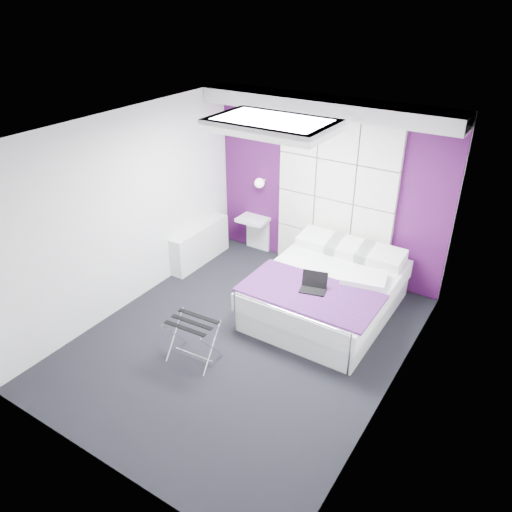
{
  "coord_description": "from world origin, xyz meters",
  "views": [
    {
      "loc": [
        2.78,
        -4.08,
        3.89
      ],
      "look_at": [
        -0.05,
        0.35,
        1.02
      ],
      "focal_mm": 35.0,
      "sensor_mm": 36.0,
      "label": 1
    }
  ],
  "objects": [
    {
      "name": "bed",
      "position": [
        0.58,
        1.12,
        0.3
      ],
      "size": [
        1.69,
        2.05,
        0.72
      ],
      "color": "white",
      "rests_on": "floor"
    },
    {
      "name": "accent_wall",
      "position": [
        0.0,
        2.19,
        1.3
      ],
      "size": [
        3.58,
        0.02,
        2.58
      ],
      "primitive_type": "cube",
      "color": "#441046",
      "rests_on": "wall_back"
    },
    {
      "name": "floor",
      "position": [
        0.0,
        0.0,
        0.0
      ],
      "size": [
        4.4,
        4.4,
        0.0
      ],
      "primitive_type": "plane",
      "color": "black",
      "rests_on": "ground"
    },
    {
      "name": "wall_lamp",
      "position": [
        -1.05,
        2.06,
        1.22
      ],
      "size": [
        0.15,
        0.15,
        0.15
      ],
      "primitive_type": "sphere",
      "color": "white",
      "rests_on": "wall_back"
    },
    {
      "name": "laptop",
      "position": [
        0.59,
        0.7,
        0.63
      ],
      "size": [
        0.31,
        0.22,
        0.23
      ],
      "rotation": [
        0.0,
        0.0,
        0.25
      ],
      "color": "black",
      "rests_on": "bed"
    },
    {
      "name": "soffit",
      "position": [
        0.0,
        1.95,
        2.5
      ],
      "size": [
        3.58,
        0.5,
        0.2
      ],
      "primitive_type": "cube",
      "color": "white",
      "rests_on": "wall_back"
    },
    {
      "name": "luggage_rack",
      "position": [
        -0.3,
        -0.6,
        0.27
      ],
      "size": [
        0.54,
        0.4,
        0.53
      ],
      "rotation": [
        0.0,
        0.0,
        0.07
      ],
      "color": "silver",
      "rests_on": "floor"
    },
    {
      "name": "radiator",
      "position": [
        -1.69,
        1.3,
        0.3
      ],
      "size": [
        0.22,
        1.2,
        0.6
      ],
      "primitive_type": "cube",
      "color": "white",
      "rests_on": "floor"
    },
    {
      "name": "wall_back",
      "position": [
        0.0,
        2.2,
        1.3
      ],
      "size": [
        3.6,
        0.0,
        3.6
      ],
      "primitive_type": "plane",
      "rotation": [
        1.57,
        0.0,
        0.0
      ],
      "color": "white",
      "rests_on": "floor"
    },
    {
      "name": "wall_right",
      "position": [
        1.8,
        0.0,
        1.3
      ],
      "size": [
        0.0,
        4.4,
        4.4
      ],
      "primitive_type": "plane",
      "rotation": [
        1.57,
        0.0,
        -1.57
      ],
      "color": "white",
      "rests_on": "floor"
    },
    {
      "name": "skylight",
      "position": [
        0.0,
        0.6,
        2.55
      ],
      "size": [
        1.36,
        0.86,
        0.12
      ],
      "primitive_type": null,
      "color": "white",
      "rests_on": "ceiling"
    },
    {
      "name": "ceiling",
      "position": [
        0.0,
        0.0,
        2.6
      ],
      "size": [
        4.4,
        4.4,
        0.0
      ],
      "primitive_type": "plane",
      "rotation": [
        3.14,
        0.0,
        0.0
      ],
      "color": "white",
      "rests_on": "wall_back"
    },
    {
      "name": "nightstand",
      "position": [
        -1.16,
        2.02,
        0.58
      ],
      "size": [
        0.47,
        0.37,
        0.05
      ],
      "primitive_type": "cube",
      "color": "white",
      "rests_on": "wall_back"
    },
    {
      "name": "headboard",
      "position": [
        0.15,
        2.14,
        1.17
      ],
      "size": [
        1.8,
        0.08,
        2.3
      ],
      "primitive_type": null,
      "color": "silver",
      "rests_on": "wall_back"
    },
    {
      "name": "wall_left",
      "position": [
        -1.8,
        0.0,
        1.3
      ],
      "size": [
        0.0,
        4.4,
        4.4
      ],
      "primitive_type": "plane",
      "rotation": [
        1.57,
        0.0,
        1.57
      ],
      "color": "white",
      "rests_on": "floor"
    }
  ]
}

